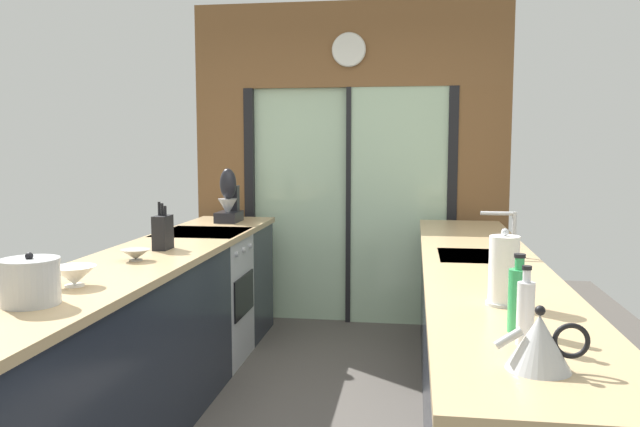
% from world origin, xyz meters
% --- Properties ---
extents(ground_plane, '(5.04, 7.60, 0.02)m').
position_xyz_m(ground_plane, '(0.00, 0.60, -0.01)').
color(ground_plane, '#4C4742').
extents(back_wall_unit, '(2.64, 0.12, 2.70)m').
position_xyz_m(back_wall_unit, '(0.00, 2.40, 1.52)').
color(back_wall_unit, brown).
rests_on(back_wall_unit, ground_plane).
extents(left_counter_run, '(0.62, 3.80, 0.92)m').
position_xyz_m(left_counter_run, '(-0.91, 0.13, 0.47)').
color(left_counter_run, '#1E232D').
rests_on(left_counter_run, ground_plane).
extents(right_counter_run, '(0.62, 3.80, 0.92)m').
position_xyz_m(right_counter_run, '(0.91, 0.30, 0.46)').
color(right_counter_run, '#1E232D').
rests_on(right_counter_run, ground_plane).
extents(sink_faucet, '(0.19, 0.02, 0.25)m').
position_xyz_m(sink_faucet, '(1.06, 0.55, 1.09)').
color(sink_faucet, '#B7BABC').
rests_on(sink_faucet, right_counter_run).
extents(oven_range, '(0.60, 0.60, 0.92)m').
position_xyz_m(oven_range, '(-0.91, 1.25, 0.46)').
color(oven_range, '#B7BABC').
rests_on(oven_range, ground_plane).
extents(mixing_bowl_mid, '(0.19, 0.19, 0.09)m').
position_xyz_m(mixing_bowl_mid, '(-0.89, -0.49, 0.97)').
color(mixing_bowl_mid, silver).
rests_on(mixing_bowl_mid, left_counter_run).
extents(mixing_bowl_far, '(0.15, 0.15, 0.06)m').
position_xyz_m(mixing_bowl_far, '(-0.89, 0.12, 0.95)').
color(mixing_bowl_far, gray).
rests_on(mixing_bowl_far, left_counter_run).
extents(knife_block, '(0.08, 0.14, 0.28)m').
position_xyz_m(knife_block, '(-0.89, 0.50, 1.02)').
color(knife_block, black).
rests_on(knife_block, left_counter_run).
extents(stand_mixer, '(0.17, 0.27, 0.42)m').
position_xyz_m(stand_mixer, '(-0.89, 1.84, 1.08)').
color(stand_mixer, black).
rests_on(stand_mixer, left_counter_run).
extents(stock_pot, '(0.22, 0.22, 0.20)m').
position_xyz_m(stock_pot, '(-0.89, -0.80, 1.01)').
color(stock_pot, '#B7BABC').
rests_on(stock_pot, left_counter_run).
extents(kettle, '(0.25, 0.18, 0.18)m').
position_xyz_m(kettle, '(0.89, -1.26, 1.00)').
color(kettle, '#B7BABC').
rests_on(kettle, right_counter_run).
extents(soap_bottle_near, '(0.05, 0.05, 0.24)m').
position_xyz_m(soap_bottle_near, '(0.89, -1.04, 1.02)').
color(soap_bottle_near, silver).
rests_on(soap_bottle_near, right_counter_run).
extents(soap_bottle_far, '(0.07, 0.07, 0.26)m').
position_xyz_m(soap_bottle_far, '(0.89, -0.90, 1.03)').
color(soap_bottle_far, '#339E56').
rests_on(soap_bottle_far, right_counter_run).
extents(paper_towel_roll, '(0.13, 0.13, 0.29)m').
position_xyz_m(paper_towel_roll, '(0.89, -0.55, 1.05)').
color(paper_towel_roll, '#B7BABC').
rests_on(paper_towel_roll, right_counter_run).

